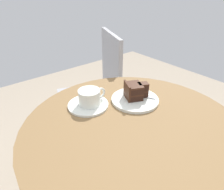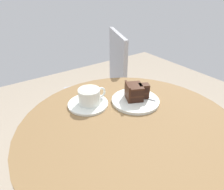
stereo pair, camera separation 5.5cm
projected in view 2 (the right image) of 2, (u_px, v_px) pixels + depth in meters
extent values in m
cylinder|color=brown|center=(130.00, 129.00, 0.72)|extent=(0.80, 0.80, 0.03)
cylinder|color=silver|center=(127.00, 190.00, 0.90)|extent=(0.07, 0.07, 0.67)
cylinder|color=silver|center=(88.00, 104.00, 0.83)|extent=(0.17, 0.17, 0.01)
cylinder|color=silver|center=(89.00, 96.00, 0.81)|extent=(0.09, 0.09, 0.06)
cylinder|color=beige|center=(89.00, 90.00, 0.79)|extent=(0.08, 0.08, 0.00)
torus|color=silver|center=(100.00, 93.00, 0.83)|extent=(0.05, 0.01, 0.05)
cube|color=silver|center=(89.00, 97.00, 0.86)|extent=(0.07, 0.06, 0.00)
ellipsoid|color=silver|center=(101.00, 98.00, 0.86)|extent=(0.02, 0.02, 0.00)
cylinder|color=silver|center=(135.00, 100.00, 0.85)|extent=(0.20, 0.20, 0.01)
cube|color=black|center=(134.00, 96.00, 0.84)|extent=(0.09, 0.10, 0.02)
cube|color=black|center=(143.00, 95.00, 0.85)|extent=(0.05, 0.05, 0.02)
cube|color=#381C0F|center=(134.00, 93.00, 0.83)|extent=(0.09, 0.10, 0.01)
cube|color=#381C0F|center=(143.00, 92.00, 0.84)|extent=(0.05, 0.05, 0.01)
cube|color=black|center=(134.00, 89.00, 0.83)|extent=(0.09, 0.10, 0.02)
cube|color=black|center=(144.00, 88.00, 0.83)|extent=(0.05, 0.05, 0.02)
cube|color=#381C0F|center=(134.00, 86.00, 0.82)|extent=(0.09, 0.10, 0.01)
cube|color=#381C0F|center=(144.00, 85.00, 0.82)|extent=(0.05, 0.05, 0.01)
cube|color=#381C0F|center=(127.00, 92.00, 0.83)|extent=(0.04, 0.07, 0.07)
cube|color=silver|center=(138.00, 95.00, 0.87)|extent=(0.06, 0.09, 0.00)
cube|color=silver|center=(153.00, 99.00, 0.84)|extent=(0.04, 0.04, 0.00)
cube|color=beige|center=(138.00, 102.00, 0.85)|extent=(0.18, 0.18, 0.00)
cube|color=beige|center=(135.00, 101.00, 0.85)|extent=(0.16, 0.16, 0.00)
cylinder|color=#9E9EA3|center=(71.00, 115.00, 1.61)|extent=(0.02, 0.02, 0.45)
cylinder|color=#9E9EA3|center=(74.00, 143.00, 1.34)|extent=(0.02, 0.02, 0.45)
cylinder|color=#9E9EA3|center=(110.00, 110.00, 1.68)|extent=(0.02, 0.02, 0.45)
cylinder|color=#9E9EA3|center=(120.00, 135.00, 1.40)|extent=(0.02, 0.02, 0.45)
cube|color=#9E9EA3|center=(93.00, 98.00, 1.39)|extent=(0.49, 0.49, 0.02)
cube|color=#9E9EA3|center=(117.00, 66.00, 1.31)|extent=(0.16, 0.34, 0.42)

